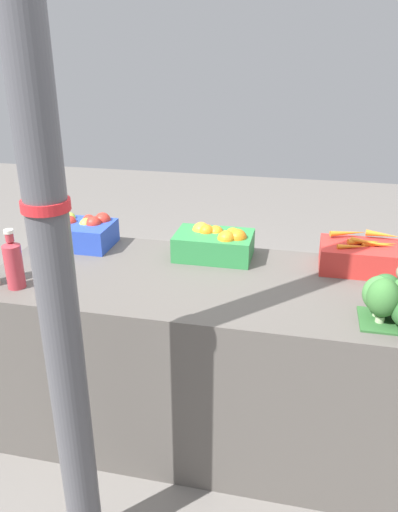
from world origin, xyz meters
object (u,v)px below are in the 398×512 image
support_pole (51,246)px  apple_crate (78,231)px  broccoli_pile (393,299)px  juice_bottle_ruby (14,263)px  carrot_crate (362,256)px  orange_crate (215,243)px

support_pole → apple_crate: (-0.41, 0.96, -0.34)m
broccoli_pile → support_pole: bearing=-153.5°
broccoli_pile → juice_bottle_ruby: 1.47m
apple_crate → juice_bottle_ruby: juice_bottle_ruby is taller
apple_crate → carrot_crate: 1.35m
orange_crate → broccoli_pile: broccoli_pile is taller
orange_crate → carrot_crate: size_ratio=1.00×
orange_crate → juice_bottle_ruby: (-0.74, -0.49, 0.04)m
apple_crate → broccoli_pile: size_ratio=1.62×
apple_crate → juice_bottle_ruby: (-0.04, -0.49, 0.04)m
carrot_crate → broccoli_pile: 0.46m
broccoli_pile → juice_bottle_ruby: (-1.47, -0.04, 0.02)m
apple_crate → juice_bottle_ruby: bearing=-95.1°
broccoli_pile → apple_crate: bearing=162.2°
broccoli_pile → orange_crate: bearing=148.3°
carrot_crate → juice_bottle_ruby: size_ratio=1.42×
orange_crate → juice_bottle_ruby: size_ratio=1.42×
support_pole → broccoli_pile: support_pole is taller
support_pole → carrot_crate: 1.39m
support_pole → carrot_crate: size_ratio=6.74×
apple_crate → carrot_crate: size_ratio=1.00×
carrot_crate → broccoli_pile: broccoli_pile is taller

